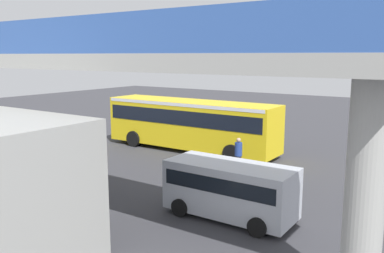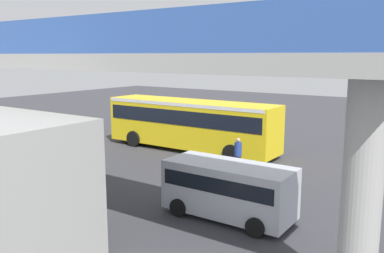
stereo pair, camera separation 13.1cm
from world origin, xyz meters
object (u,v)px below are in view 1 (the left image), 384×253
bicycle_orange (79,135)px  bicycle_green (48,148)px  traffic_sign (179,110)px  city_bus (190,121)px  parked_van (230,187)px  bicycle_black (67,142)px  pedestrian (238,155)px

bicycle_orange → bicycle_green: bearing=114.3°
bicycle_orange → traffic_sign: size_ratio=0.63×
city_bus → bicycle_green: size_ratio=6.52×
city_bus → parked_van: bearing=132.0°
parked_van → bicycle_green: parked_van is taller
bicycle_orange → bicycle_green: (-1.72, 3.80, 0.00)m
city_bus → traffic_sign: 5.27m
bicycle_black → pedestrian: 12.04m
city_bus → parked_van: city_bus is taller
city_bus → parked_van: 11.13m
city_bus → traffic_sign: (3.64, -3.80, 0.01)m
city_bus → bicycle_black: bearing=29.0°
bicycle_green → parked_van: bearing=170.1°
bicycle_black → bicycle_green: bearing=107.0°
city_bus → bicycle_orange: 8.62m
bicycle_black → traffic_sign: size_ratio=0.63×
parked_van → traffic_sign: 16.39m
city_bus → traffic_sign: city_bus is taller
bicycle_black → pedestrian: bearing=-174.1°
bicycle_orange → pedestrian: pedestrian is taller
parked_van → bicycle_orange: parked_van is taller
city_bus → bicycle_green: city_bus is taller
city_bus → bicycle_black: city_bus is taller
traffic_sign → bicycle_black: bearing=65.9°
bicycle_orange → pedestrian: size_ratio=0.99×
city_bus → bicycle_orange: size_ratio=6.52×
bicycle_green → traffic_sign: 10.15m
city_bus → bicycle_green: 8.87m
pedestrian → traffic_sign: bearing=-37.4°
bicycle_black → traffic_sign: (-3.46, -7.73, 1.52)m
pedestrian → bicycle_black: bearing=5.9°
bicycle_black → bicycle_orange: bearing=-59.3°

